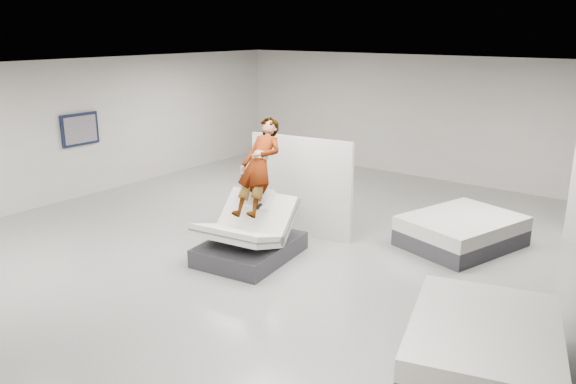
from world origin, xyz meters
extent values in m
plane|color=#A6A49D|center=(0.00, 0.00, 0.00)|extent=(14.00, 14.00, 0.00)
plane|color=black|center=(0.00, 0.00, 3.20)|extent=(14.00, 14.00, 0.00)
cube|color=beige|center=(0.00, 7.00, 1.60)|extent=(12.00, 0.04, 3.20)
cube|color=beige|center=(-6.00, 0.00, 1.60)|extent=(0.04, 14.00, 3.20)
cube|color=#36363B|center=(-0.34, 0.00, 0.16)|extent=(1.56, 1.94, 0.31)
cube|color=white|center=(-0.37, 0.24, 0.69)|extent=(1.42, 0.94, 0.77)
cube|color=slate|center=(-0.37, 0.24, 0.69)|extent=(1.43, 0.83, 0.66)
cube|color=white|center=(-0.29, -0.39, 0.54)|extent=(1.44, 1.07, 0.45)
cube|color=slate|center=(-0.29, -0.39, 0.54)|extent=(1.46, 1.04, 0.29)
cube|color=white|center=(-0.38, 0.32, 1.00)|extent=(0.53, 0.40, 0.34)
imported|color=slate|center=(-0.38, 0.30, 1.23)|extent=(0.90, 1.84, 1.42)
cube|color=black|center=(-0.12, -0.02, 0.98)|extent=(0.07, 0.15, 0.08)
cube|color=silver|center=(-0.34, 1.50, 0.95)|extent=(2.09, 0.40, 1.91)
cube|color=#36363B|center=(2.38, 2.77, 0.15)|extent=(2.07, 2.41, 0.31)
cube|color=white|center=(2.38, 2.77, 0.43)|extent=(2.07, 2.41, 0.25)
cube|color=#36363B|center=(4.01, -0.92, 0.16)|extent=(2.17, 2.55, 0.33)
cube|color=white|center=(4.01, -0.92, 0.47)|extent=(2.17, 2.55, 0.27)
cube|color=#36363B|center=(-3.00, 4.37, 0.13)|extent=(2.07, 1.77, 0.27)
cube|color=white|center=(-3.00, 4.37, 0.38)|extent=(2.07, 1.77, 0.22)
cube|color=black|center=(-5.94, 0.50, 1.60)|extent=(0.05, 0.95, 0.75)
cube|color=tan|center=(-5.91, 0.50, 1.60)|extent=(0.02, 0.82, 0.62)
camera|label=1|loc=(5.66, -6.86, 3.86)|focal=35.00mm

